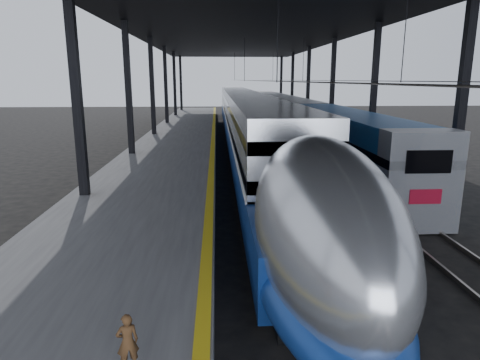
{
  "coord_description": "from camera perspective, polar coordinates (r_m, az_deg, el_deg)",
  "views": [
    {
      "loc": [
        -0.39,
        -12.18,
        5.56
      ],
      "look_at": [
        0.43,
        2.94,
        2.0
      ],
      "focal_mm": 32.0,
      "sensor_mm": 36.0,
      "label": 1
    }
  ],
  "objects": [
    {
      "name": "ground",
      "position": [
        13.39,
        -1.19,
        -11.3
      ],
      "size": [
        160.0,
        160.0,
        0.0
      ],
      "primitive_type": "plane",
      "color": "black",
      "rests_on": "ground"
    },
    {
      "name": "second_train",
      "position": [
        42.41,
        7.02,
        8.23
      ],
      "size": [
        2.76,
        56.05,
        3.81
      ],
      "color": "#164C93",
      "rests_on": "ground"
    },
    {
      "name": "yellow_strip",
      "position": [
        32.5,
        -3.63,
        5.16
      ],
      "size": [
        0.3,
        80.0,
        0.01
      ],
      "primitive_type": "cube",
      "color": "gold",
      "rests_on": "platform"
    },
    {
      "name": "child",
      "position": [
        7.51,
        -14.77,
        -20.13
      ],
      "size": [
        0.41,
        0.34,
        0.97
      ],
      "primitive_type": "imported",
      "rotation": [
        0.0,
        0.0,
        3.49
      ],
      "color": "#442B16",
      "rests_on": "platform"
    },
    {
      "name": "rails",
      "position": [
        33.0,
        5.47,
        3.62
      ],
      "size": [
        6.52,
        80.0,
        0.16
      ],
      "color": "slate",
      "rests_on": "ground"
    },
    {
      "name": "platform",
      "position": [
        32.72,
        -8.54,
        4.2
      ],
      "size": [
        6.0,
        80.0,
        1.0
      ],
      "primitive_type": "cube",
      "color": "#4C4C4F",
      "rests_on": "ground"
    },
    {
      "name": "canopy",
      "position": [
        32.45,
        1.02,
        19.53
      ],
      "size": [
        18.0,
        75.0,
        9.47
      ],
      "color": "black",
      "rests_on": "ground"
    },
    {
      "name": "tgv_train",
      "position": [
        37.08,
        0.62,
        7.86
      ],
      "size": [
        3.11,
        65.2,
        4.46
      ],
      "color": "#B6B8BE",
      "rests_on": "ground"
    }
  ]
}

